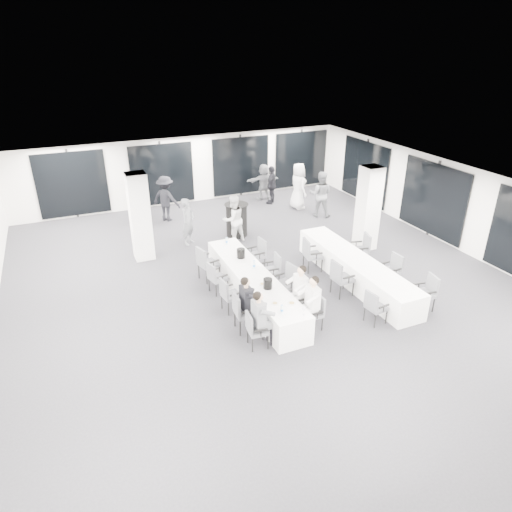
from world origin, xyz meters
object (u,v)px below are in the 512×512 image
Objects in this scene: chair_main_left_fourth at (216,276)px; chair_main_right_far at (258,252)px; chair_main_left_near at (255,328)px; standing_guest_b at (233,216)px; standing_guest_e at (298,183)px; ice_bucket_far at (241,253)px; chair_main_right_mid at (288,280)px; chair_side_left_far at (310,253)px; chair_side_right_near at (427,290)px; chair_side_right_far at (362,247)px; standing_guest_g at (135,196)px; standing_guest_a at (188,218)px; chair_main_left_far at (206,262)px; standing_guest_f at (264,179)px; chair_side_right_mid at (392,268)px; cocktail_table at (237,220)px; standing_guest_h at (321,191)px; chair_main_right_near at (315,310)px; banquet_table_main at (253,286)px; standing_guest_d at (272,182)px; chair_side_left_mid at (340,276)px; ice_bucket_near at (268,284)px; chair_main_left_second at (242,310)px; banquet_table_side at (355,270)px; chair_main_left_mid at (229,293)px; chair_side_left_near at (374,305)px; standing_guest_c at (166,196)px; chair_main_right_second at (304,297)px; chair_main_right_fourth at (273,268)px.

chair_main_right_far reaches higher than chair_main_left_fourth.
standing_guest_b is at bearing 169.25° from chair_main_left_near.
standing_guest_e is 7.77× the size of ice_bucket_far.
chair_side_left_far is (1.41, 1.24, 0.02)m from chair_main_right_mid.
chair_side_right_near is 0.95× the size of chair_side_right_far.
standing_guest_g is (-0.97, 6.44, 0.51)m from chair_main_left_fourth.
standing_guest_a is 0.97× the size of standing_guest_b.
chair_main_left_fourth is at bearing -47.40° from standing_guest_g.
chair_main_left_far reaches higher than ice_bucket_far.
chair_side_right_mid is at bearing 95.29° from standing_guest_f.
cocktail_table is 5.86m from chair_side_right_mid.
standing_guest_h is at bearing -11.56° from chair_side_right_mid.
chair_main_right_near is 9.96m from standing_guest_f.
standing_guest_d reaches higher than banquet_table_main.
chair_side_left_mid is 3.91× the size of ice_bucket_near.
chair_main_left_second is at bearing -46.64° from chair_side_left_far.
standing_guest_g is at bearing -168.12° from chair_main_left_near.
standing_guest_b is at bearing 128.92° from chair_main_left_far.
ice_bucket_far is at bearing 88.81° from ice_bucket_near.
chair_main_left_second reaches higher than chair_main_right_near.
standing_guest_e reaches higher than banquet_table_side.
chair_side_right_far is 3.84× the size of ice_bucket_near.
chair_main_left_mid is 0.45× the size of standing_guest_h.
standing_guest_b reaches higher than banquet_table_side.
chair_main_left_far is 7.07m from standing_guest_e.
chair_main_left_near is 3.10m from chair_side_left_near.
chair_side_left_far reaches higher than chair_main_left_mid.
banquet_table_main is 4.24× the size of cocktail_table.
chair_main_left_second is 1.02m from ice_bucket_near.
standing_guest_c is 4.58m from standing_guest_f.
chair_main_right_second is at bearing -0.64° from chair_main_right_near.
chair_side_left_near is 0.89× the size of chair_side_right_far.
standing_guest_g is 8.19m from ice_bucket_near.
chair_main_left_fourth is (-3.91, 1.00, 0.14)m from banquet_table_side.
ice_bucket_far is at bearing 100.08° from chair_main_left_fourth.
chair_main_left_second is 1.03× the size of chair_main_right_far.
banquet_table_main and banquet_table_side have the same top height.
ice_bucket_near reaches higher than chair_main_right_mid.
chair_main_left_mid is 3.29m from chair_side_left_far.
standing_guest_b is (1.73, 4.13, 0.42)m from chair_main_left_mid.
chair_main_left_fourth is at bearing 67.39° from chair_side_right_near.
chair_side_right_far reaches higher than chair_side_right_mid.
chair_side_right_far is at bearing 19.96° from ice_bucket_near.
chair_side_left_mid is 0.50× the size of standing_guest_g.
chair_main_right_far is 4.11m from chair_side_left_near.
chair_side_right_far is 3.89m from ice_bucket_far.
chair_side_left_mid is (3.07, 1.21, 0.08)m from chair_main_left_near.
chair_main_right_fourth is at bearing -95.65° from cocktail_table.
standing_guest_b reaches higher than chair_side_left_far.
banquet_table_side is at bearing -94.99° from standing_guest_a.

